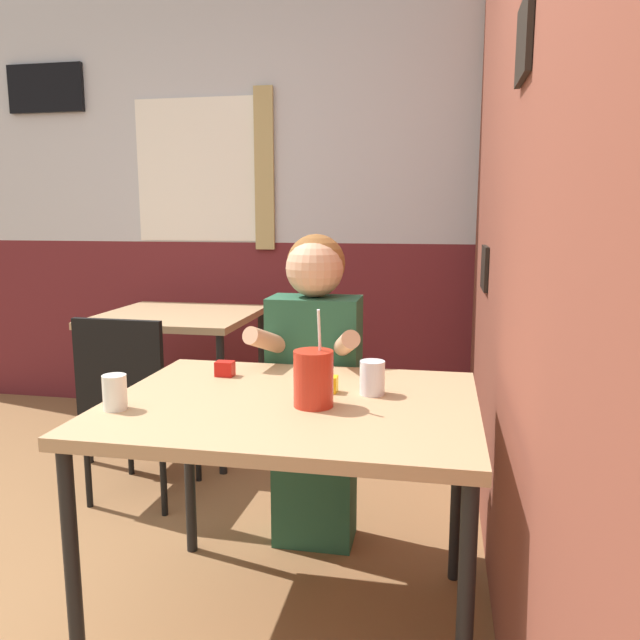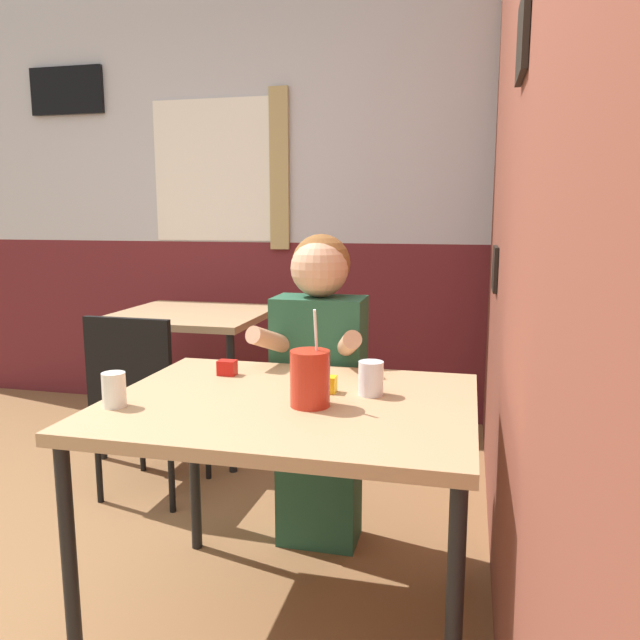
{
  "view_description": "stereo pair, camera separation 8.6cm",
  "coord_description": "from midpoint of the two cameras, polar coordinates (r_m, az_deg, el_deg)",
  "views": [
    {
      "loc": [
        1.0,
        -1.3,
        1.28
      ],
      "look_at": [
        0.63,
        0.57,
        0.95
      ],
      "focal_mm": 35.0,
      "sensor_mm": 36.0,
      "label": 1
    },
    {
      "loc": [
        1.08,
        -1.28,
        1.28
      ],
      "look_at": [
        0.63,
        0.57,
        0.95
      ],
      "focal_mm": 35.0,
      "sensor_mm": 36.0,
      "label": 2
    }
  ],
  "objects": [
    {
      "name": "condiment_ketchup",
      "position": [
        2.12,
        -9.84,
        -4.42
      ],
      "size": [
        0.06,
        0.04,
        0.05
      ],
      "color": "#B7140F",
      "rests_on": "main_table"
    },
    {
      "name": "background_table",
      "position": [
        3.51,
        -13.5,
        -0.66
      ],
      "size": [
        0.81,
        0.79,
        0.74
      ],
      "color": "tan",
      "rests_on": "ground_plane"
    },
    {
      "name": "brick_wall_right",
      "position": [
        2.56,
        15.45,
        10.94
      ],
      "size": [
        0.08,
        4.52,
        2.7
      ],
      "color": "brown",
      "rests_on": "ground_plane"
    },
    {
      "name": "main_table",
      "position": [
        1.85,
        -3.88,
        -9.19
      ],
      "size": [
        1.07,
        0.84,
        0.74
      ],
      "color": "tan",
      "rests_on": "ground_plane"
    },
    {
      "name": "glass_near_pitcher",
      "position": [
        1.88,
        3.49,
        -5.29
      ],
      "size": [
        0.08,
        0.08,
        0.1
      ],
      "color": "silver",
      "rests_on": "main_table"
    },
    {
      "name": "person_seated",
      "position": [
        2.39,
        -1.51,
        -5.65
      ],
      "size": [
        0.42,
        0.41,
        1.21
      ],
      "color": "#235138",
      "rests_on": "ground_plane"
    },
    {
      "name": "back_wall",
      "position": [
        3.98,
        -4.44,
        10.76
      ],
      "size": [
        5.39,
        0.09,
        2.7
      ],
      "color": "silver",
      "rests_on": "ground_plane"
    },
    {
      "name": "condiment_mustard",
      "position": [
        1.9,
        -0.61,
        -5.89
      ],
      "size": [
        0.06,
        0.04,
        0.05
      ],
      "color": "yellow",
      "rests_on": "main_table"
    },
    {
      "name": "glass_center",
      "position": [
        1.84,
        -19.54,
        -6.26
      ],
      "size": [
        0.07,
        0.07,
        0.1
      ],
      "color": "silver",
      "rests_on": "main_table"
    },
    {
      "name": "cocktail_pitcher",
      "position": [
        1.75,
        -2.01,
        -5.37
      ],
      "size": [
        0.11,
        0.11,
        0.28
      ],
      "color": "#B22819",
      "rests_on": "main_table"
    },
    {
      "name": "chair_near_window",
      "position": [
        2.89,
        -17.5,
        -6.53
      ],
      "size": [
        0.41,
        0.41,
        0.85
      ],
      "rotation": [
        0.0,
        0.0,
        -0.03
      ],
      "color": "black",
      "rests_on": "ground_plane"
    }
  ]
}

